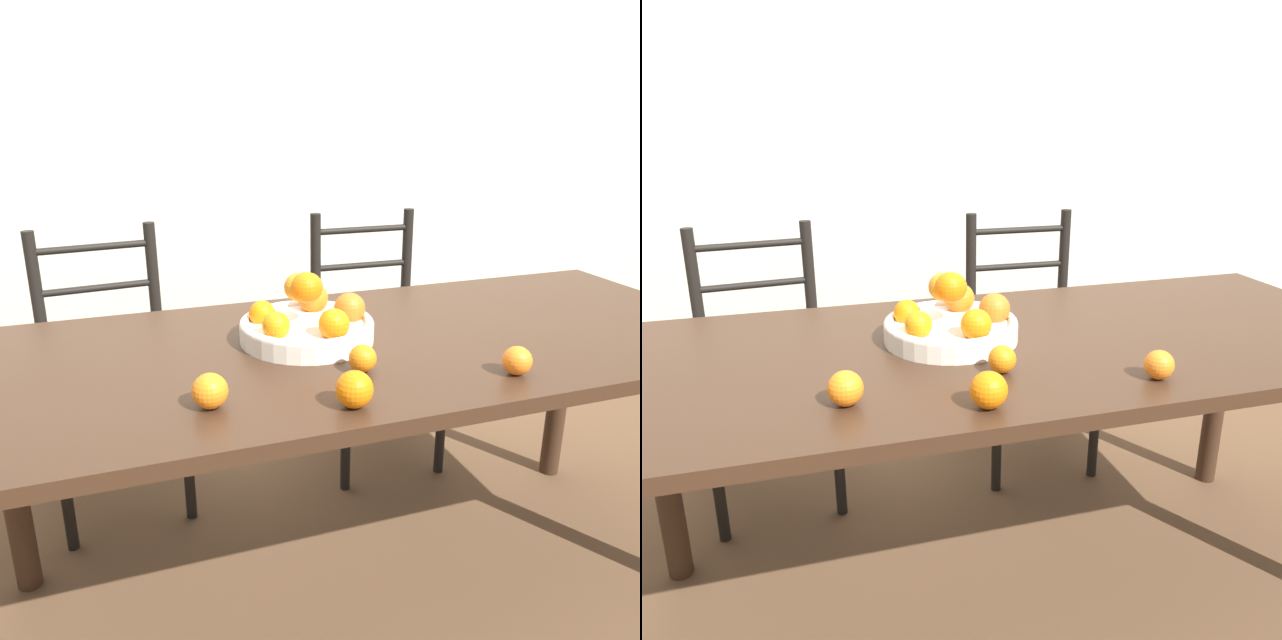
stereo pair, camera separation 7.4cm
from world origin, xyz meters
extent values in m
plane|color=brown|center=(0.00, 0.00, 0.00)|extent=(12.00, 12.00, 0.00)
cube|color=beige|center=(0.00, 1.44, 1.30)|extent=(8.00, 0.06, 2.60)
cube|color=#382316|center=(0.00, 0.00, 0.75)|extent=(1.99, 0.83, 0.03)
cylinder|color=#382316|center=(-0.92, 0.34, 0.37)|extent=(0.07, 0.07, 0.74)
cylinder|color=#382316|center=(0.92, 0.34, 0.37)|extent=(0.07, 0.07, 0.74)
cylinder|color=silver|center=(-0.15, 0.05, 0.79)|extent=(0.34, 0.34, 0.05)
torus|color=silver|center=(-0.15, 0.05, 0.82)|extent=(0.34, 0.34, 0.02)
sphere|color=orange|center=(-0.04, 0.05, 0.84)|extent=(0.08, 0.08, 0.08)
sphere|color=orange|center=(-0.10, 0.15, 0.85)|extent=(0.08, 0.08, 0.08)
sphere|color=orange|center=(-0.25, 0.10, 0.84)|extent=(0.07, 0.07, 0.07)
sphere|color=orange|center=(-0.24, -0.01, 0.84)|extent=(0.07, 0.07, 0.07)
sphere|color=orange|center=(-0.12, -0.06, 0.85)|extent=(0.07, 0.07, 0.07)
sphere|color=orange|center=(-0.14, 0.05, 0.91)|extent=(0.07, 0.07, 0.07)
sphere|color=orange|center=(-0.17, 0.07, 0.91)|extent=(0.07, 0.07, 0.07)
sphere|color=orange|center=(-0.15, 0.04, 0.91)|extent=(0.08, 0.08, 0.08)
sphere|color=orange|center=(0.22, -0.30, 0.80)|extent=(0.06, 0.06, 0.06)
sphere|color=orange|center=(-0.09, -0.18, 0.80)|extent=(0.06, 0.06, 0.06)
sphere|color=orange|center=(-0.44, -0.24, 0.81)|extent=(0.07, 0.07, 0.07)
sphere|color=orange|center=(-0.18, -0.33, 0.81)|extent=(0.07, 0.07, 0.07)
cylinder|color=black|center=(-0.80, 0.46, 0.22)|extent=(0.04, 0.04, 0.45)
cylinder|color=black|center=(-0.42, 0.50, 0.22)|extent=(0.04, 0.04, 0.45)
cylinder|color=black|center=(-0.83, 0.82, 0.48)|extent=(0.04, 0.04, 0.95)
cylinder|color=black|center=(-0.46, 0.86, 0.48)|extent=(0.04, 0.04, 0.95)
cube|color=black|center=(-0.63, 0.66, 0.47)|extent=(0.46, 0.44, 0.04)
cylinder|color=black|center=(-0.65, 0.84, 0.60)|extent=(0.38, 0.06, 0.02)
cylinder|color=black|center=(-0.65, 0.84, 0.74)|extent=(0.38, 0.06, 0.02)
cylinder|color=black|center=(-0.65, 0.84, 0.88)|extent=(0.38, 0.06, 0.02)
cylinder|color=black|center=(0.13, 0.49, 0.22)|extent=(0.04, 0.04, 0.45)
cylinder|color=black|center=(0.51, 0.48, 0.22)|extent=(0.04, 0.04, 0.45)
cylinder|color=black|center=(0.14, 0.85, 0.48)|extent=(0.04, 0.04, 0.95)
cylinder|color=black|center=(0.52, 0.84, 0.48)|extent=(0.04, 0.04, 0.95)
cube|color=black|center=(0.33, 0.66, 0.47)|extent=(0.43, 0.41, 0.04)
cylinder|color=black|center=(0.33, 0.84, 0.60)|extent=(0.38, 0.04, 0.02)
cylinder|color=black|center=(0.33, 0.84, 0.74)|extent=(0.38, 0.04, 0.02)
cylinder|color=black|center=(0.33, 0.84, 0.88)|extent=(0.38, 0.04, 0.02)
camera|label=1|loc=(-0.60, -1.34, 1.32)|focal=35.00mm
camera|label=2|loc=(-0.53, -1.37, 1.32)|focal=35.00mm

